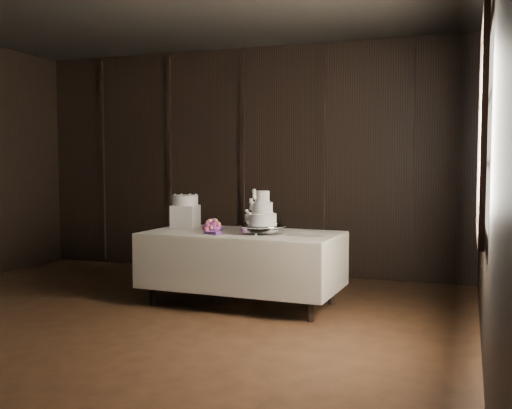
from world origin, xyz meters
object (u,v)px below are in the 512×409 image
object	(u,v)px
small_cake	(185,200)
cake_stand	(262,229)
bouquet	(213,227)
box_pedestal	(185,217)
display_table	(242,265)
wedding_cake	(259,212)

from	to	relation	value
small_cake	cake_stand	bearing A→B (deg)	-12.87
bouquet	box_pedestal	world-z (taller)	box_pedestal
box_pedestal	small_cake	xyz separation A→B (m)	(0.00, 0.00, 0.18)
cake_stand	small_cake	bearing A→B (deg)	167.13
display_table	cake_stand	bearing A→B (deg)	-12.79
wedding_cake	box_pedestal	bearing A→B (deg)	144.04
display_table	small_cake	xyz separation A→B (m)	(-0.73, 0.16, 0.65)
bouquet	box_pedestal	distance (m)	0.56
display_table	bouquet	xyz separation A→B (m)	(-0.26, -0.15, 0.40)
display_table	box_pedestal	world-z (taller)	box_pedestal
display_table	small_cake	size ratio (longest dim) A/B	7.27
display_table	cake_stand	size ratio (longest dim) A/B	4.20
wedding_cake	box_pedestal	size ratio (longest dim) A/B	1.32
cake_stand	wedding_cake	distance (m)	0.18
cake_stand	wedding_cake	world-z (taller)	wedding_cake
bouquet	box_pedestal	size ratio (longest dim) A/B	1.42
bouquet	wedding_cake	bearing A→B (deg)	7.89
box_pedestal	small_cake	size ratio (longest dim) A/B	0.93
cake_stand	bouquet	world-z (taller)	bouquet
wedding_cake	cake_stand	bearing A→B (deg)	7.81
display_table	bouquet	size ratio (longest dim) A/B	5.49
cake_stand	wedding_cake	size ratio (longest dim) A/B	1.41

